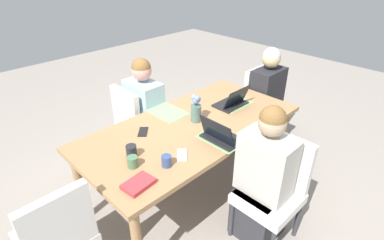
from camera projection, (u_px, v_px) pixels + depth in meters
The scene contains 21 objects.
ground_plane at pixel (192, 190), 3.02m from camera, with size 10.00×10.00×0.00m, color gray.
dining_table at pixel (192, 132), 2.69m from camera, with size 2.00×0.98×0.76m.
chair_head_left_left_near at pixel (263, 102), 3.63m from camera, with size 0.44×0.44×0.90m.
person_head_left_left_near at pixel (265, 104), 3.53m from camera, with size 0.40×0.36×1.19m.
chair_far_left_mid at pixel (275, 185), 2.35m from camera, with size 0.44×0.44×0.90m.
person_far_left_mid at pixel (263, 183), 2.33m from camera, with size 0.36×0.40×1.19m.
chair_near_left_far at pixel (137, 122), 3.21m from camera, with size 0.44×0.44×0.90m.
person_near_left_far at pixel (146, 119), 3.21m from camera, with size 0.36×0.40×1.19m.
chair_head_right_right_near at pixel (57, 234), 1.94m from camera, with size 0.44×0.44×0.90m.
flower_vase at pixel (196, 108), 2.65m from camera, with size 0.10×0.10×0.26m.
placemat_head_left_left_near at pixel (233, 104), 3.01m from camera, with size 0.36×0.26×0.00m, color #7FAD70.
placemat_far_left_mid at pixel (222, 139), 2.46m from camera, with size 0.36×0.26×0.00m, color #7FAD70.
placemat_near_left_far at pixel (168, 112), 2.86m from camera, with size 0.36×0.26×0.00m, color #7FAD70.
laptop_far_left_mid at pixel (221, 136), 2.41m from camera, with size 0.22×0.32×0.21m.
laptop_head_left_left_near at pixel (232, 102), 2.95m from camera, with size 0.32×0.22×0.20m.
coffee_mug_near_left at pixel (167, 161), 2.13m from camera, with size 0.07×0.07×0.08m, color #33477A.
coffee_mug_near_right at pixel (133, 162), 2.12m from camera, with size 0.08×0.08×0.08m, color #47704C.
coffee_mug_centre_left at pixel (131, 151), 2.22m from camera, with size 0.08×0.08×0.10m, color #232328.
book_red_cover at pixel (138, 184), 1.96m from camera, with size 0.20×0.14×0.03m, color #B73338.
phone_black at pixel (143, 132), 2.54m from camera, with size 0.15×0.07×0.01m, color black.
phone_silver at pixel (182, 155), 2.26m from camera, with size 0.15×0.07×0.01m, color silver.
Camera 1 is at (1.61, 1.63, 2.10)m, focal length 28.17 mm.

